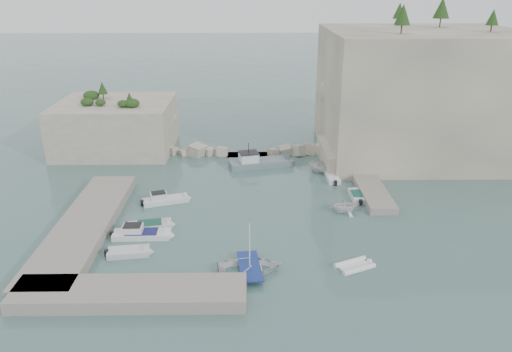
{
  "coord_description": "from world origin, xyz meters",
  "views": [
    {
      "loc": [
        -0.69,
        -45.17,
        23.08
      ],
      "look_at": [
        0.0,
        6.0,
        3.0
      ],
      "focal_mm": 35.0,
      "sensor_mm": 36.0,
      "label": 1
    }
  ],
  "objects_px": {
    "motorboat_d": "(142,237)",
    "tender_east_d": "(327,173)",
    "tender_east_b": "(356,198)",
    "motorboat_e": "(129,255)",
    "inflatable_dinghy": "(354,268)",
    "motorboat_c": "(150,228)",
    "tender_east_c": "(332,179)",
    "work_boat": "(261,166)",
    "tender_east_a": "(344,212)",
    "motorboat_a": "(166,202)",
    "rowboat": "(250,271)"
  },
  "relations": [
    {
      "from": "motorboat_a",
      "to": "rowboat",
      "type": "distance_m",
      "value": 17.05
    },
    {
      "from": "tender_east_b",
      "to": "tender_east_d",
      "type": "relative_size",
      "value": 0.87
    },
    {
      "from": "motorboat_d",
      "to": "motorboat_e",
      "type": "xyz_separation_m",
      "value": [
        -0.53,
        -3.32,
        0.0
      ]
    },
    {
      "from": "motorboat_a",
      "to": "tender_east_d",
      "type": "height_order",
      "value": "tender_east_d"
    },
    {
      "from": "motorboat_e",
      "to": "rowboat",
      "type": "xyz_separation_m",
      "value": [
        10.94,
        -2.88,
        0.0
      ]
    },
    {
      "from": "work_boat",
      "to": "motorboat_d",
      "type": "bearing_deg",
      "value": -134.85
    },
    {
      "from": "motorboat_a",
      "to": "rowboat",
      "type": "height_order",
      "value": "motorboat_a"
    },
    {
      "from": "motorboat_d",
      "to": "inflatable_dinghy",
      "type": "distance_m",
      "value": 20.3
    },
    {
      "from": "motorboat_e",
      "to": "tender_east_b",
      "type": "distance_m",
      "value": 26.19
    },
    {
      "from": "motorboat_d",
      "to": "tender_east_b",
      "type": "bearing_deg",
      "value": 20.51
    },
    {
      "from": "tender_east_a",
      "to": "tender_east_b",
      "type": "height_order",
      "value": "tender_east_a"
    },
    {
      "from": "motorboat_a",
      "to": "tender_east_b",
      "type": "distance_m",
      "value": 21.56
    },
    {
      "from": "motorboat_e",
      "to": "tender_east_b",
      "type": "bearing_deg",
      "value": 20.35
    },
    {
      "from": "tender_east_b",
      "to": "work_boat",
      "type": "relative_size",
      "value": 0.43
    },
    {
      "from": "motorboat_c",
      "to": "tender_east_b",
      "type": "bearing_deg",
      "value": 5.8
    },
    {
      "from": "tender_east_d",
      "to": "work_boat",
      "type": "relative_size",
      "value": 0.5
    },
    {
      "from": "tender_east_a",
      "to": "tender_east_c",
      "type": "relative_size",
      "value": 0.78
    },
    {
      "from": "inflatable_dinghy",
      "to": "tender_east_a",
      "type": "relative_size",
      "value": 1.03
    },
    {
      "from": "motorboat_c",
      "to": "tender_east_d",
      "type": "relative_size",
      "value": 1.03
    },
    {
      "from": "motorboat_a",
      "to": "tender_east_c",
      "type": "height_order",
      "value": "motorboat_a"
    },
    {
      "from": "rowboat",
      "to": "tender_east_a",
      "type": "distance_m",
      "value": 15.4
    },
    {
      "from": "tender_east_a",
      "to": "tender_east_d",
      "type": "distance_m",
      "value": 11.56
    },
    {
      "from": "motorboat_e",
      "to": "work_boat",
      "type": "distance_m",
      "value": 26.11
    },
    {
      "from": "tender_east_a",
      "to": "tender_east_c",
      "type": "bearing_deg",
      "value": -13.86
    },
    {
      "from": "motorboat_a",
      "to": "tender_east_b",
      "type": "height_order",
      "value": "motorboat_a"
    },
    {
      "from": "motorboat_d",
      "to": "motorboat_e",
      "type": "bearing_deg",
      "value": -100.18
    },
    {
      "from": "motorboat_e",
      "to": "inflatable_dinghy",
      "type": "height_order",
      "value": "motorboat_e"
    },
    {
      "from": "motorboat_e",
      "to": "tender_east_c",
      "type": "distance_m",
      "value": 27.93
    },
    {
      "from": "motorboat_e",
      "to": "inflatable_dinghy",
      "type": "distance_m",
      "value": 20.14
    },
    {
      "from": "tender_east_c",
      "to": "work_boat",
      "type": "xyz_separation_m",
      "value": [
        -8.8,
        4.85,
        0.0
      ]
    },
    {
      "from": "motorboat_d",
      "to": "tender_east_d",
      "type": "height_order",
      "value": "tender_east_d"
    },
    {
      "from": "inflatable_dinghy",
      "to": "motorboat_d",
      "type": "bearing_deg",
      "value": 138.62
    },
    {
      "from": "tender_east_d",
      "to": "motorboat_d",
      "type": "bearing_deg",
      "value": 143.41
    },
    {
      "from": "motorboat_c",
      "to": "work_boat",
      "type": "height_order",
      "value": "work_boat"
    },
    {
      "from": "tender_east_b",
      "to": "work_boat",
      "type": "height_order",
      "value": "work_boat"
    },
    {
      "from": "motorboat_c",
      "to": "rowboat",
      "type": "height_order",
      "value": "rowboat"
    },
    {
      "from": "motorboat_e",
      "to": "inflatable_dinghy",
      "type": "bearing_deg",
      "value": -14.58
    },
    {
      "from": "rowboat",
      "to": "motorboat_e",
      "type": "bearing_deg",
      "value": 68.68
    },
    {
      "from": "motorboat_a",
      "to": "motorboat_e",
      "type": "relative_size",
      "value": 1.35
    },
    {
      "from": "motorboat_c",
      "to": "rowboat",
      "type": "xyz_separation_m",
      "value": [
        9.99,
        -8.13,
        0.0
      ]
    },
    {
      "from": "motorboat_a",
      "to": "inflatable_dinghy",
      "type": "bearing_deg",
      "value": -55.29
    },
    {
      "from": "motorboat_d",
      "to": "work_boat",
      "type": "bearing_deg",
      "value": 57.57
    },
    {
      "from": "motorboat_d",
      "to": "tender_east_b",
      "type": "height_order",
      "value": "motorboat_d"
    },
    {
      "from": "motorboat_d",
      "to": "tender_east_c",
      "type": "distance_m",
      "value": 25.46
    },
    {
      "from": "motorboat_d",
      "to": "motorboat_e",
      "type": "relative_size",
      "value": 1.48
    },
    {
      "from": "inflatable_dinghy",
      "to": "tender_east_b",
      "type": "bearing_deg",
      "value": 53.08
    },
    {
      "from": "inflatable_dinghy",
      "to": "rowboat",
      "type": "bearing_deg",
      "value": 157.9
    },
    {
      "from": "tender_east_c",
      "to": "work_boat",
      "type": "height_order",
      "value": "work_boat"
    },
    {
      "from": "motorboat_c",
      "to": "work_boat",
      "type": "distance_m",
      "value": 21.12
    },
    {
      "from": "motorboat_d",
      "to": "tender_east_d",
      "type": "distance_m",
      "value": 26.47
    }
  ]
}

